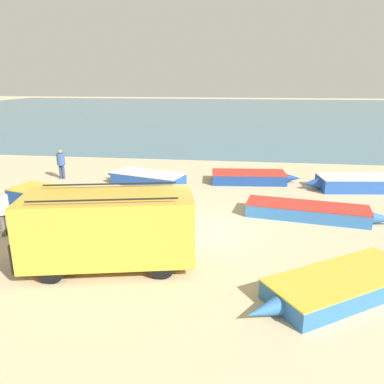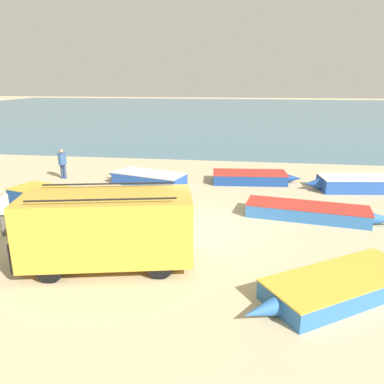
{
  "view_description": "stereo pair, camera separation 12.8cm",
  "coord_description": "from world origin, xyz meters",
  "px_view_note": "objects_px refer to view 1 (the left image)",
  "views": [
    {
      "loc": [
        1.34,
        -12.34,
        5.21
      ],
      "look_at": [
        -0.53,
        1.43,
        1.0
      ],
      "focal_mm": 35.0,
      "sensor_mm": 36.0,
      "label": 1
    },
    {
      "loc": [
        1.46,
        -12.33,
        5.21
      ],
      "look_at": [
        -0.53,
        1.43,
        1.0
      ],
      "focal_mm": 35.0,
      "sensor_mm": 36.0,
      "label": 2
    }
  ],
  "objects_px": {
    "fishing_rowboat_6": "(339,285)",
    "fisherman_0": "(61,161)",
    "parked_van": "(108,227)",
    "fisherman_1": "(2,208)",
    "fishing_rowboat_5": "(146,178)",
    "fishing_rowboat_1": "(311,212)",
    "fishing_rowboat_0": "(45,196)",
    "fishing_rowboat_3": "(251,177)",
    "fishing_rowboat_4": "(354,183)"
  },
  "relations": [
    {
      "from": "fishing_rowboat_3",
      "to": "fishing_rowboat_0",
      "type": "bearing_deg",
      "value": -156.6
    },
    {
      "from": "fishing_rowboat_6",
      "to": "fisherman_1",
      "type": "distance_m",
      "value": 10.84
    },
    {
      "from": "fishing_rowboat_1",
      "to": "fishing_rowboat_6",
      "type": "xyz_separation_m",
      "value": [
        -0.21,
        -5.52,
        -0.0
      ]
    },
    {
      "from": "fishing_rowboat_5",
      "to": "fishing_rowboat_0",
      "type": "bearing_deg",
      "value": 64.34
    },
    {
      "from": "fishing_rowboat_3",
      "to": "fishing_rowboat_5",
      "type": "xyz_separation_m",
      "value": [
        -5.37,
        -1.03,
        0.03
      ]
    },
    {
      "from": "fishing_rowboat_5",
      "to": "fisherman_1",
      "type": "distance_m",
      "value": 7.85
    },
    {
      "from": "fishing_rowboat_1",
      "to": "fishing_rowboat_0",
      "type": "bearing_deg",
      "value": -171.69
    },
    {
      "from": "fishing_rowboat_3",
      "to": "fishing_rowboat_4",
      "type": "relative_size",
      "value": 1.02
    },
    {
      "from": "fishing_rowboat_0",
      "to": "fishing_rowboat_1",
      "type": "xyz_separation_m",
      "value": [
        11.12,
        -0.21,
        -0.08
      ]
    },
    {
      "from": "fisherman_0",
      "to": "fisherman_1",
      "type": "xyz_separation_m",
      "value": [
        1.63,
        -7.57,
        0.04
      ]
    },
    {
      "from": "fishing_rowboat_3",
      "to": "fishing_rowboat_4",
      "type": "height_order",
      "value": "fishing_rowboat_4"
    },
    {
      "from": "fishing_rowboat_0",
      "to": "fishing_rowboat_4",
      "type": "bearing_deg",
      "value": -146.61
    },
    {
      "from": "fishing_rowboat_1",
      "to": "fishing_rowboat_6",
      "type": "relative_size",
      "value": 1.21
    },
    {
      "from": "fishing_rowboat_6",
      "to": "fisherman_1",
      "type": "bearing_deg",
      "value": -46.37
    },
    {
      "from": "fisherman_0",
      "to": "fishing_rowboat_3",
      "type": "bearing_deg",
      "value": -88.91
    },
    {
      "from": "fishing_rowboat_5",
      "to": "fishing_rowboat_6",
      "type": "xyz_separation_m",
      "value": [
        7.41,
        -9.49,
        -0.04
      ]
    },
    {
      "from": "fishing_rowboat_0",
      "to": "fisherman_1",
      "type": "relative_size",
      "value": 2.53
    },
    {
      "from": "fisherman_0",
      "to": "fisherman_1",
      "type": "bearing_deg",
      "value": -170.2
    },
    {
      "from": "fishing_rowboat_6",
      "to": "fishing_rowboat_3",
      "type": "bearing_deg",
      "value": -112.94
    },
    {
      "from": "fisherman_1",
      "to": "fishing_rowboat_1",
      "type": "bearing_deg",
      "value": 46.4
    },
    {
      "from": "fishing_rowboat_0",
      "to": "fisherman_1",
      "type": "bearing_deg",
      "value": 112.87
    },
    {
      "from": "parked_van",
      "to": "fishing_rowboat_5",
      "type": "height_order",
      "value": "parked_van"
    },
    {
      "from": "fishing_rowboat_3",
      "to": "fisherman_0",
      "type": "bearing_deg",
      "value": 178.49
    },
    {
      "from": "fishing_rowboat_0",
      "to": "fishing_rowboat_1",
      "type": "relative_size",
      "value": 0.74
    },
    {
      "from": "fishing_rowboat_4",
      "to": "fisherman_1",
      "type": "height_order",
      "value": "fisherman_1"
    },
    {
      "from": "fishing_rowboat_1",
      "to": "fisherman_1",
      "type": "bearing_deg",
      "value": -154.15
    },
    {
      "from": "fishing_rowboat_3",
      "to": "fishing_rowboat_5",
      "type": "distance_m",
      "value": 5.47
    },
    {
      "from": "fishing_rowboat_3",
      "to": "fishing_rowboat_5",
      "type": "height_order",
      "value": "fishing_rowboat_5"
    },
    {
      "from": "fishing_rowboat_1",
      "to": "fishing_rowboat_4",
      "type": "distance_m",
      "value": 5.07
    },
    {
      "from": "fishing_rowboat_3",
      "to": "fisherman_1",
      "type": "height_order",
      "value": "fisherman_1"
    },
    {
      "from": "fishing_rowboat_4",
      "to": "fisherman_0",
      "type": "xyz_separation_m",
      "value": [
        -15.11,
        0.11,
        0.62
      ]
    },
    {
      "from": "fisherman_0",
      "to": "fisherman_1",
      "type": "height_order",
      "value": "fisherman_1"
    },
    {
      "from": "parked_van",
      "to": "fishing_rowboat_4",
      "type": "distance_m",
      "value": 12.9
    },
    {
      "from": "fishing_rowboat_6",
      "to": "fishing_rowboat_4",
      "type": "bearing_deg",
      "value": -140.52
    },
    {
      "from": "parked_van",
      "to": "fisherman_1",
      "type": "bearing_deg",
      "value": -32.65
    },
    {
      "from": "fishing_rowboat_0",
      "to": "fisherman_0",
      "type": "relative_size",
      "value": 2.64
    },
    {
      "from": "fisherman_1",
      "to": "fishing_rowboat_3",
      "type": "bearing_deg",
      "value": 73.77
    },
    {
      "from": "fishing_rowboat_6",
      "to": "fishing_rowboat_1",
      "type": "bearing_deg",
      "value": -126.07
    },
    {
      "from": "fisherman_0",
      "to": "fishing_rowboat_0",
      "type": "bearing_deg",
      "value": -165.28
    },
    {
      "from": "fishing_rowboat_6",
      "to": "fisherman_0",
      "type": "xyz_separation_m",
      "value": [
        -12.19,
        9.9,
        0.69
      ]
    },
    {
      "from": "fishing_rowboat_5",
      "to": "fishing_rowboat_6",
      "type": "bearing_deg",
      "value": 145.22
    },
    {
      "from": "fishing_rowboat_1",
      "to": "fishing_rowboat_3",
      "type": "xyz_separation_m",
      "value": [
        -2.25,
        5.0,
        0.01
      ]
    },
    {
      "from": "fishing_rowboat_5",
      "to": "fisherman_0",
      "type": "height_order",
      "value": "fisherman_0"
    },
    {
      "from": "fishing_rowboat_3",
      "to": "fishing_rowboat_1",
      "type": "bearing_deg",
      "value": -70.78
    },
    {
      "from": "fishing_rowboat_6",
      "to": "fisherman_1",
      "type": "relative_size",
      "value": 2.81
    },
    {
      "from": "fishing_rowboat_4",
      "to": "fishing_rowboat_6",
      "type": "bearing_deg",
      "value": 65.87
    },
    {
      "from": "fishing_rowboat_1",
      "to": "fishing_rowboat_6",
      "type": "bearing_deg",
      "value": -82.79
    },
    {
      "from": "fishing_rowboat_3",
      "to": "fishing_rowboat_4",
      "type": "distance_m",
      "value": 5.01
    },
    {
      "from": "fishing_rowboat_3",
      "to": "fisherman_0",
      "type": "height_order",
      "value": "fisherman_0"
    },
    {
      "from": "fishing_rowboat_1",
      "to": "fishing_rowboat_3",
      "type": "distance_m",
      "value": 5.48
    }
  ]
}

